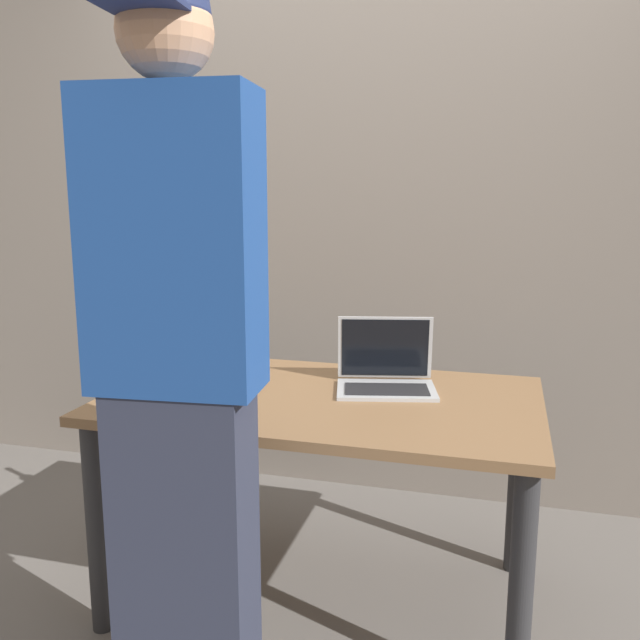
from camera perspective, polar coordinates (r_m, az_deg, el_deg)
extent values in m
plane|color=slate|center=(2.52, 0.24, -22.35)|extent=(8.00, 8.00, 0.00)
cube|color=olive|center=(2.21, 0.25, -6.79)|extent=(1.39, 0.83, 0.03)
cylinder|color=#2D2D30|center=(2.30, -18.39, -16.40)|extent=(0.07, 0.07, 0.69)
cylinder|color=#2D2D30|center=(1.97, 16.66, -21.18)|extent=(0.07, 0.07, 0.69)
cylinder|color=#2D2D30|center=(2.86, -10.42, -10.51)|extent=(0.07, 0.07, 0.69)
cylinder|color=#2D2D30|center=(2.60, 16.39, -12.98)|extent=(0.07, 0.07, 0.69)
cube|color=#B7BABC|center=(2.25, 5.64, -5.92)|extent=(0.37, 0.29, 0.01)
cube|color=#232326|center=(2.23, 5.67, -5.86)|extent=(0.30, 0.19, 0.00)
cube|color=#B7BABC|center=(2.34, 5.53, -2.33)|extent=(0.32, 0.10, 0.22)
cube|color=black|center=(2.34, 5.54, -2.35)|extent=(0.30, 0.09, 0.20)
cylinder|color=#472B14|center=(2.30, -6.65, -3.33)|extent=(0.07, 0.07, 0.19)
cone|color=#472B14|center=(2.27, -6.71, -0.73)|extent=(0.07, 0.07, 0.02)
cylinder|color=#472B14|center=(2.27, -6.73, 0.34)|extent=(0.03, 0.03, 0.06)
cylinder|color=#BFB74C|center=(2.26, -6.75, 1.27)|extent=(0.03, 0.03, 0.01)
cylinder|color=#7AAFB8|center=(2.30, -6.66, -3.10)|extent=(0.07, 0.07, 0.07)
cylinder|color=#333333|center=(2.40, -9.45, -2.48)|extent=(0.06, 0.06, 0.21)
cone|color=#333333|center=(2.38, -9.54, 0.29)|extent=(0.06, 0.06, 0.02)
cylinder|color=#333333|center=(2.37, -9.58, 1.59)|extent=(0.03, 0.03, 0.09)
cylinder|color=#BFB74C|center=(2.36, -9.62, 2.79)|extent=(0.03, 0.03, 0.01)
cylinder|color=#A9C349|center=(2.40, -9.46, -2.23)|extent=(0.06, 0.06, 0.08)
cube|color=#2D3347|center=(1.79, -11.20, -20.16)|extent=(0.34, 0.22, 0.93)
cube|color=#1E4793|center=(1.54, -12.30, 6.38)|extent=(0.40, 0.23, 0.67)
sphere|color=tan|center=(1.57, -13.00, 22.76)|extent=(0.21, 0.21, 0.21)
sphere|color=navy|center=(1.58, -13.07, 24.05)|extent=(0.20, 0.20, 0.20)
cube|color=navy|center=(1.47, -15.04, 24.58)|extent=(0.18, 0.13, 0.01)
cube|color=gray|center=(3.04, 5.04, 9.31)|extent=(6.00, 0.10, 2.60)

